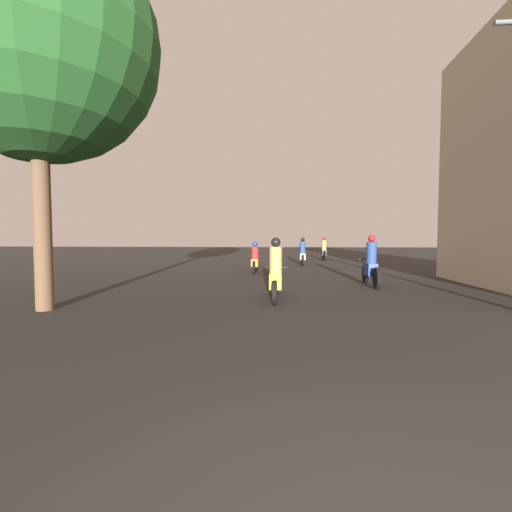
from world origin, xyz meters
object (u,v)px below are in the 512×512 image
motorcycle_yellow (276,274)px  motorcycle_white (303,254)px  motorcycle_blue (371,265)px  motorcycle_black (324,251)px  street_tree (36,40)px  motorcycle_orange (255,260)px

motorcycle_yellow → motorcycle_white: 11.44m
motorcycle_blue → motorcycle_white: 8.82m
motorcycle_black → street_tree: bearing=-114.3°
motorcycle_yellow → motorcycle_blue: size_ratio=0.94×
motorcycle_white → motorcycle_black: bearing=61.8°
motorcycle_blue → motorcycle_orange: bearing=130.8°
motorcycle_orange → street_tree: bearing=-106.3°
motorcycle_yellow → motorcycle_black: motorcycle_black is taller
motorcycle_blue → motorcycle_orange: (-4.18, 4.04, -0.10)m
motorcycle_yellow → motorcycle_orange: size_ratio=1.10×
motorcycle_yellow → street_tree: (-4.95, -1.79, 5.05)m
motorcycle_yellow → motorcycle_white: motorcycle_white is taller
street_tree → motorcycle_orange: bearing=66.2°
motorcycle_blue → motorcycle_orange: size_ratio=1.17×
motorcycle_blue → motorcycle_white: (-1.83, 8.63, -0.03)m
street_tree → motorcycle_blue: bearing=29.6°
motorcycle_white → street_tree: 15.38m
motorcycle_orange → street_tree: size_ratio=0.22×
motorcycle_black → street_tree: (-7.86, -17.75, 5.03)m
motorcycle_blue → motorcycle_black: motorcycle_blue is taller
street_tree → motorcycle_black: bearing=66.1°
motorcycle_white → street_tree: (-6.14, -13.16, 5.05)m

